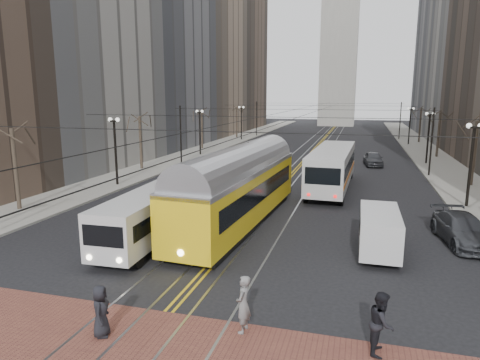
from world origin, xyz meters
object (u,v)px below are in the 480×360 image
Objects in this scene: cargo_van at (379,233)px; pedestrian_b at (243,304)px; sedan_parked at (463,229)px; sedan_grey at (373,159)px; pedestrian_c at (381,323)px; transit_bus at (157,213)px; rear_bus at (332,169)px; pedestrian_a at (101,311)px; streetcar at (239,194)px.

cargo_van is 9.81m from pedestrian_b.
sedan_grey is at bearing 89.85° from sedan_parked.
cargo_van is at bearing -96.68° from sedan_grey.
cargo_van reaches higher than sedan_parked.
sedan_parked is 2.68× the size of pedestrian_c.
transit_bus is 17.32m from rear_bus.
rear_bus reaches higher than transit_bus.
pedestrian_a is 0.89× the size of pedestrian_b.
pedestrian_a is 4.61m from pedestrian_b.
pedestrian_c is (8.67, 1.49, 0.11)m from pedestrian_a.
pedestrian_a is (-5.65, -24.70, -0.83)m from rear_bus.
transit_bus is 6.29× the size of pedestrian_a.
rear_bus is 25.35m from pedestrian_a.
transit_bus is at bearing -134.54° from pedestrian_b.
streetcar is at bearing -110.36° from rear_bus.
pedestrian_c is (-0.60, -37.01, 0.21)m from sedan_grey.
streetcar reaches higher than transit_bus.
cargo_van is (3.25, -14.51, -0.64)m from rear_bus.
pedestrian_b is at bearing -91.10° from rear_bus.
cargo_van is at bearing -17.16° from streetcar.
pedestrian_b is at bearing -91.02° from pedestrian_a.
sedan_grey is 2.34× the size of pedestrian_c.
cargo_van is 2.78× the size of pedestrian_a.
pedestrian_b is at bearing -103.49° from sedan_grey.
sedan_grey is (8.36, 25.28, -1.06)m from streetcar.
sedan_grey is 2.34× the size of pedestrian_b.
cargo_van is at bearing 1.26° from transit_bus.
streetcar reaches higher than cargo_van.
rear_bus reaches higher than sedan_parked.
sedan_parked is 18.53m from pedestrian_a.
pedestrian_c reaches higher than pedestrian_a.
transit_bus is 0.83× the size of rear_bus.
transit_bus is 9.96m from pedestrian_a.
cargo_van is 2.46× the size of pedestrian_c.
pedestrian_c reaches higher than sedan_parked.
pedestrian_b is (4.36, 1.49, 0.11)m from pedestrian_a.
sedan_parked is at bearing 146.49° from pedestrian_b.
cargo_van reaches higher than pedestrian_a.
transit_bus is at bearing -176.82° from sedan_parked.
streetcar is at bearing -159.51° from pedestrian_b.
sedan_grey is (0.37, 28.32, -0.28)m from cargo_van.
pedestrian_a is at bearing -109.47° from sedan_grey.
sedan_parked is at bearing -16.01° from pedestrian_c.
pedestrian_a is at bearing 105.33° from pedestrian_c.
rear_bus reaches higher than pedestrian_a.
rear_bus reaches higher than cargo_van.
pedestrian_c reaches higher than pedestrian_b.
transit_bus is at bearing -131.34° from streetcar.
sedan_parked is (3.95, -25.51, -0.02)m from sedan_grey.
pedestrian_a is (-9.27, -38.50, 0.10)m from sedan_grey.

